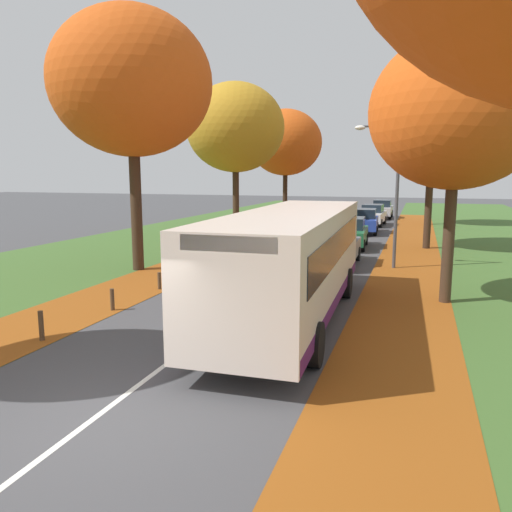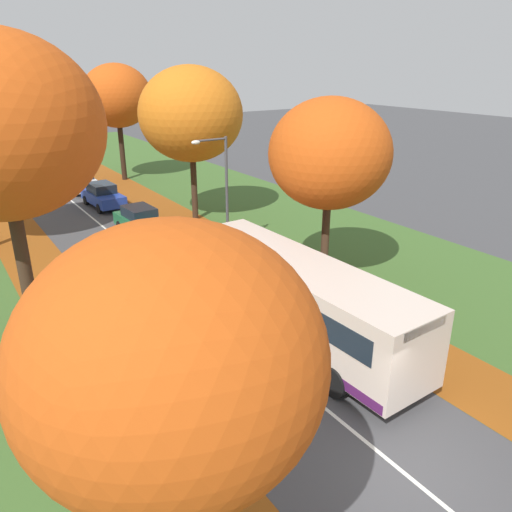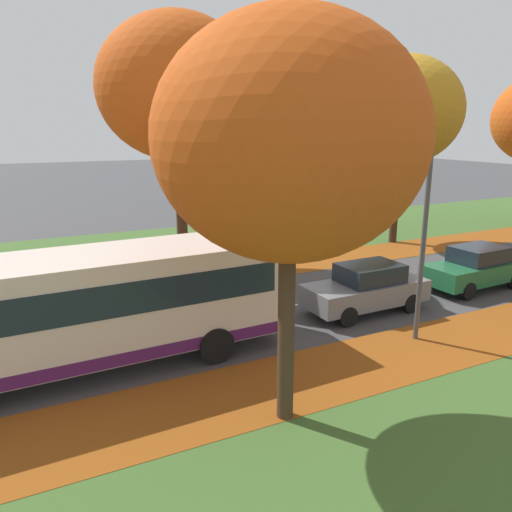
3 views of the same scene
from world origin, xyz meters
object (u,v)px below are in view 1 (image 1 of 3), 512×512
object	(u,v)px
tree_left_near	(131,83)
car_grey_lead	(337,246)
car_white_fourth_in_line	(372,215)
car_silver_trailing	(382,209)
tree_right_near	(457,112)
tree_right_far	(432,137)
car_blue_third_in_line	(364,221)
tree_left_far	(286,143)
bollard_fifth	(159,281)
car_green_following	(350,233)
streetlamp_right	(389,179)
bollard_fourth	(112,300)
tree_right_mid	(433,125)
bollard_third	(41,326)
tree_left_mid	(235,128)
bus	(292,258)

from	to	relation	value
tree_left_near	car_grey_lead	bearing A→B (deg)	26.37
car_white_fourth_in_line	car_silver_trailing	xyz separation A→B (m)	(0.23, 6.85, 0.00)
tree_right_near	tree_right_far	size ratio (longest dim) A/B	0.88
car_blue_third_in_line	tree_left_far	bearing A→B (deg)	138.89
tree_left_far	car_grey_lead	xyz separation A→B (m)	(7.27, -18.54, -5.63)
bollard_fifth	car_green_following	bearing A→B (deg)	67.65
bollard_fifth	car_silver_trailing	world-z (taller)	car_silver_trailing
tree_right_near	streetlamp_right	bearing A→B (deg)	111.63
tree_right_near	bollard_fifth	xyz separation A→B (m)	(-9.34, -1.21, -5.46)
tree_right_near	bollard_fourth	size ratio (longest dim) A/B	12.37
bollard_fifth	car_silver_trailing	xyz separation A→B (m)	(5.28, 31.12, 0.51)
car_silver_trailing	car_blue_third_in_line	bearing A→B (deg)	-91.41
tree_right_mid	car_grey_lead	bearing A→B (deg)	-121.46
tree_right_far	car_silver_trailing	distance (m)	8.48
bollard_third	streetlamp_right	world-z (taller)	streetlamp_right
bollard_third	tree_right_mid	bearing A→B (deg)	64.40
bollard_fourth	car_silver_trailing	world-z (taller)	car_silver_trailing
tree_left_near	tree_right_far	world-z (taller)	tree_left_near
tree_right_near	car_blue_third_in_line	xyz separation A→B (m)	(-4.36, 17.79, -4.95)
streetlamp_right	tree_right_mid	bearing A→B (deg)	75.01
bollard_fourth	car_blue_third_in_line	size ratio (longest dim) A/B	0.15
tree_left_mid	bollard_fourth	xyz separation A→B (m)	(2.60, -17.44, -6.41)
streetlamp_right	bus	distance (m)	9.13
streetlamp_right	car_silver_trailing	distance (m)	24.76
car_grey_lead	tree_left_mid	bearing A→B (deg)	134.19
bollard_fifth	car_blue_third_in_line	size ratio (longest dim) A/B	0.14
tree_right_far	bollard_third	size ratio (longest dim) A/B	12.53
car_white_fourth_in_line	bollard_fourth	bearing A→B (deg)	-100.50
tree_left_far	car_silver_trailing	world-z (taller)	tree_left_far
streetlamp_right	bus	world-z (taller)	streetlamp_right
tree_right_mid	tree_right_far	xyz separation A→B (m)	(0.24, 13.47, 0.31)
tree_right_mid	bollard_fourth	size ratio (longest dim) A/B	14.08
tree_left_near	car_silver_trailing	distance (m)	30.03
tree_left_mid	bollard_fifth	xyz separation A→B (m)	(2.58, -14.60, -6.44)
bollard_third	car_silver_trailing	xyz separation A→B (m)	(5.31, 36.79, 0.44)
car_green_following	car_silver_trailing	xyz separation A→B (m)	(0.34, 19.10, 0.00)
tree_left_near	bollard_third	distance (m)	11.44
bollard_fourth	car_white_fourth_in_line	world-z (taller)	car_white_fourth_in_line
bollard_fifth	bollard_fourth	bearing A→B (deg)	-89.53
tree_right_far	bollard_fourth	xyz separation A→B (m)	(-9.11, -29.27, -6.40)
car_white_fourth_in_line	tree_left_near	bearing A→B (deg)	-109.68
bollard_fifth	car_blue_third_in_line	world-z (taller)	car_blue_third_in_line
tree_left_near	tree_left_far	distance (m)	22.37
bollard_fifth	bus	xyz separation A→B (m)	(5.23, -2.07, 1.40)
tree_left_far	bus	distance (m)	28.72
tree_right_near	tree_right_mid	distance (m)	11.77
tree_right_mid	streetlamp_right	bearing A→B (deg)	-104.99
tree_left_near	tree_right_mid	world-z (taller)	tree_left_near
tree_right_far	car_grey_lead	world-z (taller)	tree_right_far
tree_left_far	bus	xyz separation A→B (m)	(7.42, -27.33, -4.74)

